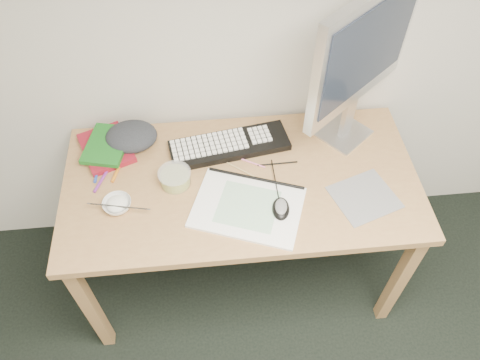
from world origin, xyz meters
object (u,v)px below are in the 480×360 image
(keyboard, at_px, (229,145))
(rice_bowl, at_px, (117,205))
(desk, at_px, (241,192))
(monitor, at_px, (363,54))
(sketchpad, at_px, (248,207))

(keyboard, relative_size, rice_bowl, 4.55)
(desk, relative_size, monitor, 2.13)
(sketchpad, xyz_separation_m, keyboard, (-0.04, 0.31, 0.01))
(sketchpad, height_order, rice_bowl, rice_bowl)
(sketchpad, xyz_separation_m, rice_bowl, (-0.48, 0.05, 0.01))
(desk, height_order, sketchpad, sketchpad)
(desk, distance_m, monitor, 0.71)
(monitor, distance_m, rice_bowl, 1.06)
(monitor, relative_size, rice_bowl, 6.08)
(keyboard, height_order, rice_bowl, rice_bowl)
(sketchpad, height_order, monitor, monitor)
(desk, distance_m, keyboard, 0.20)
(monitor, bearing_deg, keyboard, 144.27)
(desk, distance_m, sketchpad, 0.16)
(keyboard, bearing_deg, desk, -88.85)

